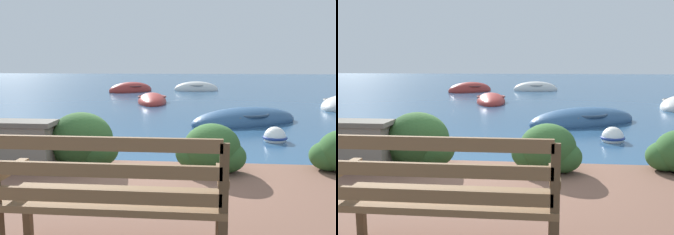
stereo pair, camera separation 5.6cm
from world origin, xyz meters
The scene contains 9 objects.
ground_plane centered at (0.00, 0.00, 0.00)m, with size 80.00×80.00×0.00m.
park_bench centered at (0.08, -2.63, 0.71)m, with size 1.59×0.48×0.93m.
hedge_clump_left centered at (-0.93, -0.29, 0.53)m, with size 1.06×0.77×0.72m.
hedge_clump_centre centered at (0.81, -0.39, 0.49)m, with size 0.91×0.65×0.62m.
rowboat_nearest centered at (1.80, 4.66, 0.06)m, with size 3.31×2.63×0.73m.
rowboat_far centered at (-1.27, 9.31, 0.05)m, with size 1.50×3.04×0.63m.
rowboat_outer centered at (-3.03, 14.12, 0.07)m, with size 2.62×2.61×0.87m.
rowboat_distant centered at (0.35, 15.08, 0.07)m, with size 2.48×1.33×0.86m.
mooring_buoy centered at (2.16, 2.50, 0.08)m, with size 0.49×0.49×0.45m.
Camera 2 is at (0.75, -5.07, 1.63)m, focal length 40.00 mm.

